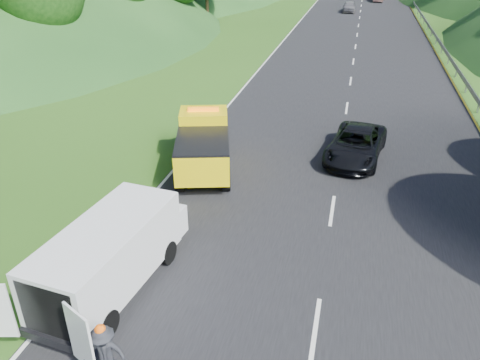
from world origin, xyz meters
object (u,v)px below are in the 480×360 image
(white_van, at_px, (112,253))
(child, at_px, (133,252))
(woman, at_px, (143,231))
(passing_suv, at_px, (354,159))
(tow_truck, at_px, (204,144))
(suitcase, at_px, (90,232))

(white_van, bearing_deg, child, 106.32)
(woman, height_order, passing_suv, woman)
(tow_truck, height_order, woman, tow_truck)
(woman, bearing_deg, suitcase, 128.41)
(woman, height_order, suitcase, woman)
(tow_truck, distance_m, passing_suv, 6.94)
(white_van, bearing_deg, woman, 106.06)
(child, height_order, suitcase, suitcase)
(woman, xyz_separation_m, passing_suv, (6.86, 7.84, 0.00))
(white_van, bearing_deg, passing_suv, 65.44)
(white_van, bearing_deg, suitcase, 141.17)
(white_van, xyz_separation_m, child, (-0.29, 1.66, -1.20))
(white_van, xyz_separation_m, suitcase, (-1.94, 1.95, -0.91))
(tow_truck, height_order, passing_suv, tow_truck)
(suitcase, bearing_deg, tow_truck, 71.60)
(tow_truck, bearing_deg, child, -109.69)
(woman, distance_m, suitcase, 1.72)
(child, bearing_deg, white_van, -56.37)
(woman, relative_size, suitcase, 2.84)
(tow_truck, xyz_separation_m, white_van, (-0.08, -8.01, 0.02))
(white_van, distance_m, woman, 3.10)
(tow_truck, distance_m, woman, 5.36)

